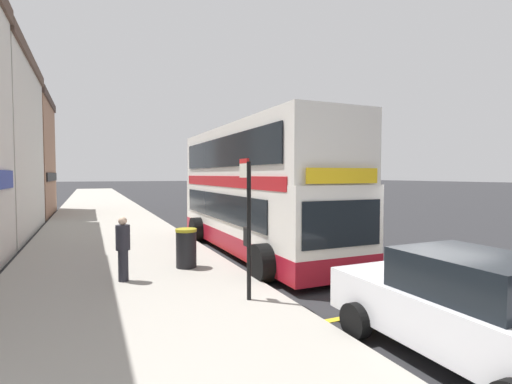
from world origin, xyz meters
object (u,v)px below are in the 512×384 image
at_px(double_decker_bus, 255,194).
at_px(bus_stop_sign, 248,218).
at_px(litter_bin, 186,248).
at_px(pedestrian_waiting_near_sign, 123,246).
at_px(parked_car_white_kerbside, 468,309).

relative_size(double_decker_bus, bus_stop_sign, 3.43).
relative_size(bus_stop_sign, litter_bin, 2.70).
bearing_deg(double_decker_bus, litter_bin, -148.42).
bearing_deg(bus_stop_sign, litter_bin, 99.79).
relative_size(bus_stop_sign, pedestrian_waiting_near_sign, 1.86).
bearing_deg(pedestrian_waiting_near_sign, bus_stop_sign, -46.83).
xyz_separation_m(parked_car_white_kerbside, litter_bin, (-2.52, 6.71, -0.11)).
xyz_separation_m(pedestrian_waiting_near_sign, litter_bin, (1.73, 0.74, -0.31)).
height_order(bus_stop_sign, pedestrian_waiting_near_sign, bus_stop_sign).
distance_m(double_decker_bus, bus_stop_sign, 5.50).
bearing_deg(parked_car_white_kerbside, double_decker_bus, 90.15).
xyz_separation_m(double_decker_bus, litter_bin, (-2.91, -1.79, -1.37)).
xyz_separation_m(parked_car_white_kerbside, pedestrian_waiting_near_sign, (-4.25, 5.97, 0.20)).
distance_m(bus_stop_sign, pedestrian_waiting_near_sign, 3.44).
height_order(double_decker_bus, litter_bin, double_decker_bus).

